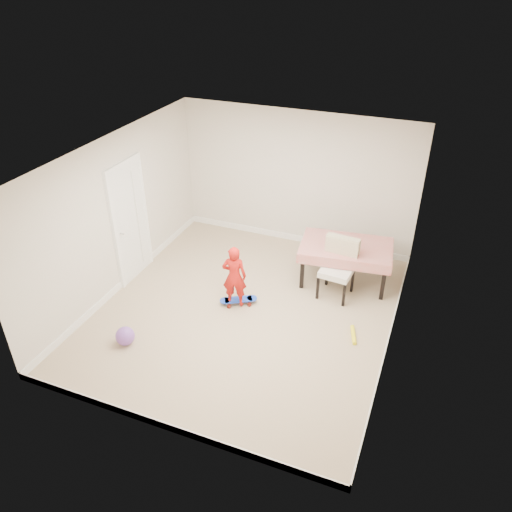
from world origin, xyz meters
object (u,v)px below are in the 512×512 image
at_px(dining_table, 345,263).
at_px(child, 234,278).
at_px(dining_chair, 337,270).
at_px(balloon, 125,336).
at_px(skateboard, 239,301).

bearing_deg(dining_table, child, -144.63).
xyz_separation_m(dining_chair, balloon, (-2.55, -2.32, -0.37)).
height_order(dining_table, skateboard, dining_table).
bearing_deg(dining_chair, skateboard, -144.42).
distance_m(dining_table, skateboard, 1.96).
distance_m(skateboard, balloon, 1.90).
height_order(dining_table, balloon, dining_table).
bearing_deg(dining_table, skateboard, -145.06).
relative_size(dining_chair, child, 0.96).
distance_m(dining_chair, skateboard, 1.69).
bearing_deg(balloon, child, 52.43).
xyz_separation_m(dining_table, skateboard, (-1.43, -1.30, -0.31)).
bearing_deg(skateboard, child, -154.90).
relative_size(skateboard, balloon, 2.19).
bearing_deg(dining_chair, balloon, -132.51).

